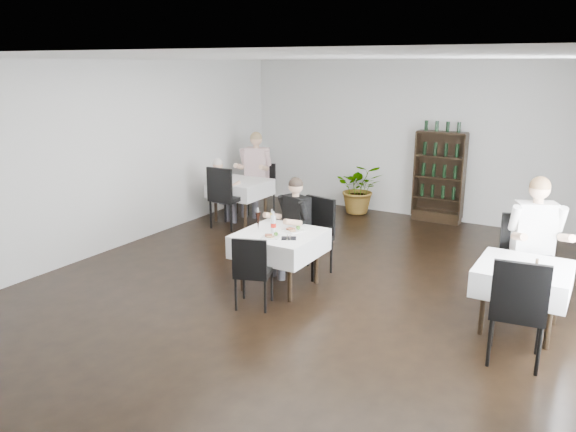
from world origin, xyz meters
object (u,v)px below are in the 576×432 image
(wine_shelf, at_px, (439,178))
(potted_tree, at_px, (360,188))
(diner_main, at_px, (292,219))
(main_table, at_px, (280,243))

(wine_shelf, relative_size, potted_tree, 1.72)
(wine_shelf, xyz_separation_m, potted_tree, (-1.53, -0.17, -0.34))
(diner_main, bearing_deg, wine_shelf, 75.09)
(main_table, bearing_deg, wine_shelf, 78.22)
(main_table, height_order, potted_tree, potted_tree)
(main_table, xyz_separation_m, diner_main, (-0.11, 0.52, 0.20))
(wine_shelf, height_order, diner_main, wine_shelf)
(diner_main, bearing_deg, main_table, -77.82)
(potted_tree, bearing_deg, wine_shelf, 6.29)
(wine_shelf, height_order, potted_tree, wine_shelf)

